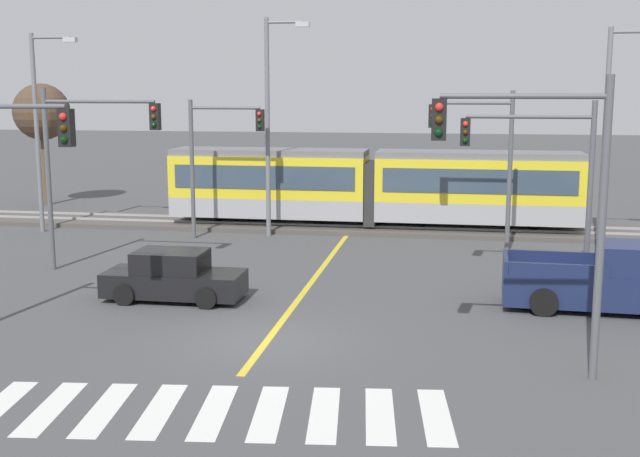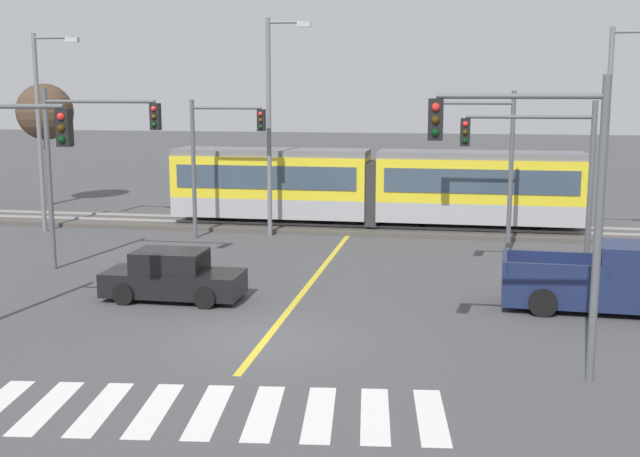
% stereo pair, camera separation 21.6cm
% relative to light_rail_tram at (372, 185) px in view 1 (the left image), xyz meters
% --- Properties ---
extents(ground_plane, '(200.00, 200.00, 0.00)m').
position_rel_light_rail_tram_xyz_m(ground_plane, '(-0.89, -17.06, -2.05)').
color(ground_plane, '#474749').
extents(track_bed, '(120.00, 4.00, 0.18)m').
position_rel_light_rail_tram_xyz_m(track_bed, '(-0.89, 0.01, -1.96)').
color(track_bed, '#4C4742').
rests_on(track_bed, ground).
extents(rail_near, '(120.00, 0.08, 0.10)m').
position_rel_light_rail_tram_xyz_m(rail_near, '(-0.89, -0.71, -1.82)').
color(rail_near, '#939399').
rests_on(rail_near, track_bed).
extents(rail_far, '(120.00, 0.08, 0.10)m').
position_rel_light_rail_tram_xyz_m(rail_far, '(-0.89, 0.73, -1.82)').
color(rail_far, '#939399').
rests_on(rail_far, track_bed).
extents(light_rail_tram, '(18.50, 2.64, 3.43)m').
position_rel_light_rail_tram_xyz_m(light_rail_tram, '(0.00, 0.00, 0.00)').
color(light_rail_tram, '#9E9EA3').
rests_on(light_rail_tram, track_bed).
extents(crosswalk_stripe_1, '(0.88, 2.85, 0.01)m').
position_rel_light_rail_tram_xyz_m(crosswalk_stripe_1, '(-4.17, -22.03, -2.04)').
color(crosswalk_stripe_1, silver).
rests_on(crosswalk_stripe_1, ground).
extents(crosswalk_stripe_2, '(0.88, 2.85, 0.01)m').
position_rel_light_rail_tram_xyz_m(crosswalk_stripe_2, '(-3.08, -21.90, -2.04)').
color(crosswalk_stripe_2, silver).
rests_on(crosswalk_stripe_2, ground).
extents(crosswalk_stripe_3, '(0.88, 2.85, 0.01)m').
position_rel_light_rail_tram_xyz_m(crosswalk_stripe_3, '(-1.98, -21.78, -2.04)').
color(crosswalk_stripe_3, silver).
rests_on(crosswalk_stripe_3, ground).
extents(crosswalk_stripe_4, '(0.88, 2.85, 0.01)m').
position_rel_light_rail_tram_xyz_m(crosswalk_stripe_4, '(-0.89, -21.65, -2.04)').
color(crosswalk_stripe_4, silver).
rests_on(crosswalk_stripe_4, ground).
extents(crosswalk_stripe_5, '(0.88, 2.85, 0.01)m').
position_rel_light_rail_tram_xyz_m(crosswalk_stripe_5, '(0.20, -21.53, -2.04)').
color(crosswalk_stripe_5, silver).
rests_on(crosswalk_stripe_5, ground).
extents(crosswalk_stripe_6, '(0.88, 2.85, 0.01)m').
position_rel_light_rail_tram_xyz_m(crosswalk_stripe_6, '(1.30, -21.40, -2.04)').
color(crosswalk_stripe_6, silver).
rests_on(crosswalk_stripe_6, ground).
extents(crosswalk_stripe_7, '(0.88, 2.85, 0.01)m').
position_rel_light_rail_tram_xyz_m(crosswalk_stripe_7, '(2.39, -21.27, -2.04)').
color(crosswalk_stripe_7, silver).
rests_on(crosswalk_stripe_7, ground).
extents(crosswalk_stripe_8, '(0.88, 2.85, 0.01)m').
position_rel_light_rail_tram_xyz_m(crosswalk_stripe_8, '(3.48, -21.15, -2.04)').
color(crosswalk_stripe_8, silver).
rests_on(crosswalk_stripe_8, ground).
extents(lane_centre_line, '(0.20, 17.66, 0.01)m').
position_rel_light_rail_tram_xyz_m(lane_centre_line, '(-0.89, -10.82, -2.05)').
color(lane_centre_line, gold).
rests_on(lane_centre_line, ground).
extents(sedan_crossing, '(4.21, 1.93, 1.52)m').
position_rel_light_rail_tram_xyz_m(sedan_crossing, '(-4.62, -13.53, -1.35)').
color(sedan_crossing, black).
rests_on(sedan_crossing, ground).
extents(pickup_truck, '(5.48, 2.40, 1.98)m').
position_rel_light_rail_tram_xyz_m(pickup_truck, '(8.03, -12.59, -1.21)').
color(pickup_truck, '#192347').
rests_on(pickup_truck, ground).
extents(traffic_light_mid_left, '(4.25, 0.38, 6.37)m').
position_rel_light_rail_tram_xyz_m(traffic_light_mid_left, '(-8.89, -10.26, 2.17)').
color(traffic_light_mid_left, '#515459').
rests_on(traffic_light_mid_left, ground).
extents(traffic_light_far_left, '(3.25, 0.38, 5.91)m').
position_rel_light_rail_tram_xyz_m(traffic_light_far_left, '(-6.24, -3.53, 1.86)').
color(traffic_light_far_left, '#515459').
rests_on(traffic_light_far_left, ground).
extents(traffic_light_far_right, '(3.25, 0.38, 6.28)m').
position_rel_light_rail_tram_xyz_m(traffic_light_far_right, '(4.77, -4.54, 2.04)').
color(traffic_light_far_right, '#515459').
rests_on(traffic_light_far_right, ground).
extents(traffic_light_mid_right, '(4.25, 0.38, 5.98)m').
position_rel_light_rail_tram_xyz_m(traffic_light_mid_right, '(6.56, -9.57, 1.90)').
color(traffic_light_mid_right, '#515459').
rests_on(traffic_light_mid_right, ground).
extents(traffic_light_near_right, '(3.75, 0.38, 6.63)m').
position_rel_light_rail_tram_xyz_m(traffic_light_near_right, '(5.65, -18.50, 2.30)').
color(traffic_light_near_right, '#515459').
rests_on(traffic_light_near_right, ground).
extents(street_lamp_west, '(2.18, 0.28, 8.73)m').
position_rel_light_rail_tram_xyz_m(street_lamp_west, '(-14.36, -3.14, 2.90)').
color(street_lamp_west, slate).
rests_on(street_lamp_west, ground).
extents(street_lamp_centre, '(1.92, 0.28, 9.29)m').
position_rel_light_rail_tram_xyz_m(street_lamp_centre, '(-4.09, -2.51, 3.15)').
color(street_lamp_centre, slate).
rests_on(street_lamp_centre, ground).
extents(street_lamp_east, '(2.28, 0.28, 8.68)m').
position_rel_light_rail_tram_xyz_m(street_lamp_east, '(9.67, -3.28, 2.88)').
color(street_lamp_east, slate).
rests_on(street_lamp_east, ground).
extents(bare_tree_far_west, '(3.06, 3.06, 6.65)m').
position_rel_light_rail_tram_xyz_m(bare_tree_far_west, '(-18.61, 4.83, 3.03)').
color(bare_tree_far_west, brown).
rests_on(bare_tree_far_west, ground).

